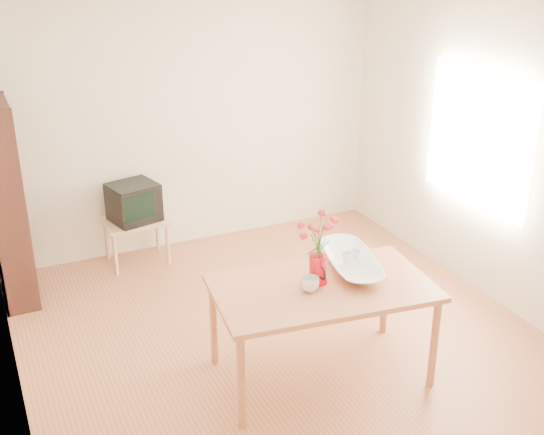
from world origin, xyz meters
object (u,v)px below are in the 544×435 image
pitcher (317,270)px  table (322,294)px  bowl (352,236)px  mug (310,284)px  television (133,201)px

pitcher → table: bearing=-74.8°
table → pitcher: pitcher is taller
table → bowl: size_ratio=3.10×
mug → television: size_ratio=0.26×
pitcher → mug: 0.14m
mug → table: bearing=159.6°
mug → television: (-0.64, 2.45, -0.15)m
table → television: (-0.75, 2.42, -0.03)m
pitcher → bowl: bowl is taller
table → pitcher: size_ratio=7.48×
bowl → television: size_ratio=1.04×
television → bowl: bearing=-78.3°
mug → bowl: (0.45, 0.19, 0.20)m
mug → television: bearing=-109.4°
pitcher → mug: (-0.10, -0.09, -0.05)m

